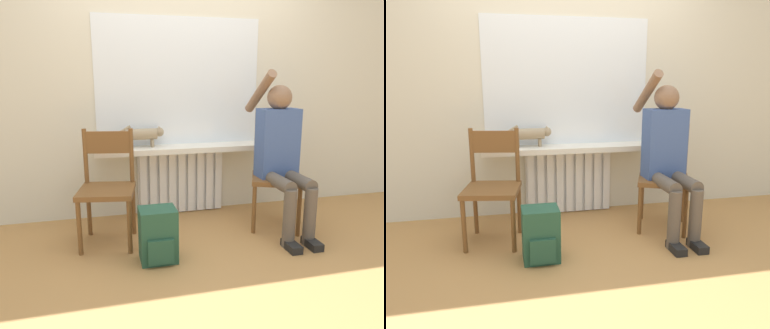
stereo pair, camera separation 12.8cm
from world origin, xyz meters
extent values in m
plane|color=#B27F47|center=(0.00, 0.00, 0.00)|extent=(12.00, 12.00, 0.00)
cube|color=beige|center=(0.00, 1.23, 1.35)|extent=(7.00, 0.06, 2.70)
cube|color=white|center=(0.00, 1.16, 0.32)|extent=(0.84, 0.05, 0.63)
cube|color=white|center=(-0.37, 1.12, 0.32)|extent=(0.07, 0.03, 0.61)
cube|color=white|center=(-0.28, 1.12, 0.32)|extent=(0.07, 0.03, 0.61)
cube|color=white|center=(-0.19, 1.12, 0.32)|extent=(0.07, 0.03, 0.61)
cube|color=white|center=(-0.09, 1.12, 0.32)|extent=(0.07, 0.03, 0.61)
cube|color=white|center=(0.00, 1.12, 0.32)|extent=(0.07, 0.03, 0.61)
cube|color=white|center=(0.09, 1.12, 0.32)|extent=(0.07, 0.03, 0.61)
cube|color=white|center=(0.19, 1.12, 0.32)|extent=(0.07, 0.03, 0.61)
cube|color=white|center=(0.28, 1.12, 0.32)|extent=(0.07, 0.03, 0.61)
cube|color=white|center=(0.37, 1.12, 0.32)|extent=(0.07, 0.03, 0.61)
cube|color=white|center=(0.00, 1.06, 0.66)|extent=(1.63, 0.28, 0.05)
cube|color=white|center=(0.00, 1.20, 1.27)|extent=(1.56, 0.01, 1.17)
cube|color=brown|center=(-0.73, 0.56, 0.44)|extent=(0.49, 0.49, 0.04)
cylinder|color=brown|center=(-0.95, 0.41, 0.21)|extent=(0.04, 0.04, 0.42)
cylinder|color=brown|center=(-0.58, 0.35, 0.21)|extent=(0.04, 0.04, 0.42)
cylinder|color=brown|center=(-0.88, 0.78, 0.21)|extent=(0.04, 0.04, 0.42)
cylinder|color=brown|center=(-0.51, 0.71, 0.21)|extent=(0.04, 0.04, 0.42)
cylinder|color=brown|center=(-0.88, 0.78, 0.69)|extent=(0.04, 0.04, 0.45)
cylinder|color=brown|center=(-0.51, 0.71, 0.69)|extent=(0.04, 0.04, 0.45)
cube|color=brown|center=(-0.70, 0.75, 0.80)|extent=(0.38, 0.09, 0.18)
cube|color=brown|center=(0.73, 0.56, 0.44)|extent=(0.56, 0.56, 0.04)
cylinder|color=brown|center=(0.48, 0.47, 0.21)|extent=(0.04, 0.04, 0.42)
cylinder|color=brown|center=(0.82, 0.32, 0.21)|extent=(0.04, 0.04, 0.42)
cylinder|color=brown|center=(0.64, 0.81, 0.21)|extent=(0.04, 0.04, 0.42)
cylinder|color=brown|center=(0.98, 0.66, 0.21)|extent=(0.04, 0.04, 0.42)
cylinder|color=brown|center=(0.64, 0.81, 0.69)|extent=(0.04, 0.04, 0.45)
cylinder|color=brown|center=(0.98, 0.66, 0.69)|extent=(0.04, 0.04, 0.45)
cube|color=brown|center=(0.81, 0.73, 0.80)|extent=(0.36, 0.18, 0.18)
cylinder|color=brown|center=(0.64, 0.37, 0.48)|extent=(0.11, 0.44, 0.11)
cylinder|color=brown|center=(0.82, 0.37, 0.48)|extent=(0.11, 0.44, 0.11)
cylinder|color=brown|center=(0.64, 0.15, 0.23)|extent=(0.10, 0.10, 0.47)
cylinder|color=brown|center=(0.82, 0.15, 0.23)|extent=(0.10, 0.10, 0.47)
cube|color=black|center=(0.64, 0.09, 0.03)|extent=(0.09, 0.20, 0.06)
cube|color=black|center=(0.82, 0.09, 0.03)|extent=(0.09, 0.20, 0.06)
cube|color=#3D5693|center=(0.73, 0.58, 0.76)|extent=(0.34, 0.20, 0.59)
sphere|color=#846047|center=(0.73, 0.58, 1.15)|extent=(0.21, 0.21, 0.21)
cylinder|color=#846047|center=(0.61, 0.72, 1.19)|extent=(0.08, 0.50, 0.38)
cylinder|color=#3D5693|center=(0.88, 0.54, 0.73)|extent=(0.08, 0.08, 0.47)
cylinder|color=#9E896B|center=(-0.39, 1.09, 0.81)|extent=(0.29, 0.10, 0.10)
sphere|color=#9E896B|center=(-0.22, 1.09, 0.82)|extent=(0.08, 0.08, 0.08)
cone|color=#9E896B|center=(-0.22, 1.07, 0.86)|extent=(0.03, 0.03, 0.03)
cone|color=#9E896B|center=(-0.22, 1.11, 0.86)|extent=(0.03, 0.03, 0.03)
cylinder|color=#9E896B|center=(-0.29, 1.06, 0.72)|extent=(0.03, 0.03, 0.07)
cylinder|color=#9E896B|center=(-0.29, 1.11, 0.72)|extent=(0.03, 0.03, 0.07)
cylinder|color=#9E896B|center=(-0.49, 1.06, 0.72)|extent=(0.03, 0.03, 0.07)
cylinder|color=#9E896B|center=(-0.49, 1.11, 0.72)|extent=(0.03, 0.03, 0.07)
cylinder|color=#9E896B|center=(-0.57, 1.09, 0.83)|extent=(0.19, 0.03, 0.12)
cube|color=#234C38|center=(-0.39, 0.18, 0.20)|extent=(0.26, 0.22, 0.40)
cube|color=#234C38|center=(-0.39, 0.06, 0.12)|extent=(0.18, 0.03, 0.18)
camera|label=1|loc=(-0.78, -2.33, 1.31)|focal=35.00mm
camera|label=2|loc=(-0.66, -2.36, 1.31)|focal=35.00mm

